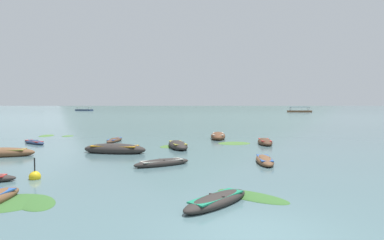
# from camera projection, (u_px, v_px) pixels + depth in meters

# --- Properties ---
(ground_plane) EXTENTS (6000.00, 6000.00, 0.00)m
(ground_plane) POSITION_uv_depth(u_px,v_px,m) (171.00, 105.00, 1503.70)
(ground_plane) COLOR slate
(mountain_1) EXTENTS (1668.89, 1668.89, 443.22)m
(mountain_1) POSITION_uv_depth(u_px,v_px,m) (38.00, 67.00, 1910.90)
(mountain_1) COLOR slate
(mountain_1) RESTS_ON ground
(mountain_2) EXTENTS (2034.01, 2034.01, 614.33)m
(mountain_2) POSITION_uv_depth(u_px,v_px,m) (178.00, 58.00, 2110.99)
(mountain_2) COLOR #4C5B56
(mountain_2) RESTS_ON ground
(rowboat_0) EXTENTS (1.39, 3.43, 0.48)m
(rowboat_0) POSITION_uv_depth(u_px,v_px,m) (265.00, 160.00, 18.87)
(rowboat_0) COLOR brown
(rowboat_0) RESTS_ON ground
(rowboat_1) EXTENTS (2.09, 4.62, 0.80)m
(rowboat_1) POSITION_uv_depth(u_px,v_px,m) (218.00, 136.00, 32.46)
(rowboat_1) COLOR brown
(rowboat_1) RESTS_ON ground
(rowboat_2) EXTENTS (2.99, 3.07, 0.38)m
(rowboat_2) POSITION_uv_depth(u_px,v_px,m) (34.00, 142.00, 28.27)
(rowboat_2) COLOR navy
(rowboat_2) RESTS_ON ground
(rowboat_3) EXTENTS (1.94, 4.17, 0.69)m
(rowboat_3) POSITION_uv_depth(u_px,v_px,m) (178.00, 145.00, 25.40)
(rowboat_3) COLOR #2D2826
(rowboat_3) RESTS_ON ground
(rowboat_4) EXTENTS (4.68, 2.47, 0.83)m
(rowboat_4) POSITION_uv_depth(u_px,v_px,m) (115.00, 149.00, 22.79)
(rowboat_4) COLOR #2D2826
(rowboat_4) RESTS_ON ground
(rowboat_7) EXTENTS (3.35, 2.30, 0.46)m
(rowboat_7) POSITION_uv_depth(u_px,v_px,m) (162.00, 163.00, 18.08)
(rowboat_7) COLOR #2D2826
(rowboat_7) RESTS_ON ground
(rowboat_8) EXTENTS (2.90, 2.91, 0.45)m
(rowboat_8) POSITION_uv_depth(u_px,v_px,m) (217.00, 200.00, 10.99)
(rowboat_8) COLOR #2D2826
(rowboat_8) RESTS_ON ground
(rowboat_10) EXTENTS (1.39, 3.50, 0.41)m
(rowboat_10) POSITION_uv_depth(u_px,v_px,m) (114.00, 140.00, 29.80)
(rowboat_10) COLOR #4C3323
(rowboat_10) RESTS_ON ground
(rowboat_11) EXTENTS (1.64, 3.65, 0.62)m
(rowboat_11) POSITION_uv_depth(u_px,v_px,m) (265.00, 142.00, 27.85)
(rowboat_11) COLOR #4C3323
(rowboat_11) RESTS_ON ground
(ferry_0) EXTENTS (10.42, 6.76, 2.54)m
(ferry_0) POSITION_uv_depth(u_px,v_px,m) (84.00, 110.00, 184.43)
(ferry_0) COLOR navy
(ferry_0) RESTS_ON ground
(ferry_1) EXTENTS (10.96, 6.10, 2.54)m
(ferry_1) POSITION_uv_depth(u_px,v_px,m) (299.00, 111.00, 148.20)
(ferry_1) COLOR brown
(ferry_1) RESTS_ON ground
(mooring_buoy) EXTENTS (0.51, 0.51, 1.12)m
(mooring_buoy) POSITION_uv_depth(u_px,v_px,m) (35.00, 177.00, 14.77)
(mooring_buoy) COLOR yellow
(mooring_buoy) RESTS_ON ground
(weed_patch_0) EXTENTS (3.10, 3.00, 0.14)m
(weed_patch_0) POSITION_uv_depth(u_px,v_px,m) (10.00, 203.00, 11.19)
(weed_patch_0) COLOR #38662D
(weed_patch_0) RESTS_ON ground
(weed_patch_1) EXTENTS (3.27, 2.92, 0.14)m
(weed_patch_1) POSITION_uv_depth(u_px,v_px,m) (234.00, 143.00, 28.42)
(weed_patch_1) COLOR #477033
(weed_patch_1) RESTS_ON ground
(weed_patch_2) EXTENTS (2.29, 2.61, 0.14)m
(weed_patch_2) POSITION_uv_depth(u_px,v_px,m) (170.00, 147.00, 26.29)
(weed_patch_2) COLOR #477033
(weed_patch_2) RESTS_ON ground
(weed_patch_3) EXTENTS (2.90, 2.88, 0.14)m
(weed_patch_3) POSITION_uv_depth(u_px,v_px,m) (252.00, 196.00, 11.98)
(weed_patch_3) COLOR #38662D
(weed_patch_3) RESTS_ON ground
(weed_patch_4) EXTENTS (2.18, 2.55, 0.14)m
(weed_patch_4) POSITION_uv_depth(u_px,v_px,m) (36.00, 202.00, 11.24)
(weed_patch_4) COLOR #38662D
(weed_patch_4) RESTS_ON ground
(weed_patch_5) EXTENTS (1.56, 1.69, 0.14)m
(weed_patch_5) POSITION_uv_depth(u_px,v_px,m) (68.00, 136.00, 34.98)
(weed_patch_5) COLOR #477033
(weed_patch_5) RESTS_ON ground
(weed_patch_6) EXTENTS (1.48, 2.74, 0.14)m
(weed_patch_6) POSITION_uv_depth(u_px,v_px,m) (47.00, 136.00, 35.33)
(weed_patch_6) COLOR #477033
(weed_patch_6) RESTS_ON ground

